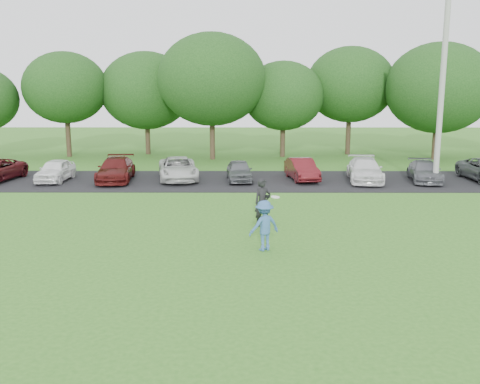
{
  "coord_description": "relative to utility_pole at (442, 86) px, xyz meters",
  "views": [
    {
      "loc": [
        0.08,
        -15.57,
        5.14
      ],
      "look_at": [
        0.0,
        3.5,
        1.3
      ],
      "focal_mm": 40.0,
      "sensor_mm": 36.0,
      "label": 1
    }
  ],
  "objects": [
    {
      "name": "utility_pole",
      "position": [
        0.0,
        0.0,
        0.0
      ],
      "size": [
        0.28,
        0.28,
        10.12
      ],
      "primitive_type": "cylinder",
      "color": "#A3A49F",
      "rests_on": "ground"
    },
    {
      "name": "frisbee_player",
      "position": [
        -9.31,
        -11.04,
        -4.26
      ],
      "size": [
        1.19,
        1.02,
        1.75
      ],
      "color": "#36619A",
      "rests_on": "ground"
    },
    {
      "name": "ground",
      "position": [
        -10.08,
        -11.69,
        -5.06
      ],
      "size": [
        100.0,
        100.0,
        0.0
      ],
      "primitive_type": "plane",
      "color": "#316B1E",
      "rests_on": "ground"
    },
    {
      "name": "parked_cars",
      "position": [
        -10.27,
        1.23,
        -4.44
      ],
      "size": [
        28.94,
        5.04,
        1.24
      ],
      "color": "#511118",
      "rests_on": "parking_lot"
    },
    {
      "name": "camera_bystander",
      "position": [
        -9.25,
        -8.06,
        -4.17
      ],
      "size": [
        0.76,
        0.65,
        1.78
      ],
      "color": "black",
      "rests_on": "ground"
    },
    {
      "name": "parking_lot",
      "position": [
        -10.08,
        1.31,
        -5.04
      ],
      "size": [
        32.0,
        6.5,
        0.03
      ],
      "primitive_type": "cube",
      "color": "black",
      "rests_on": "ground"
    },
    {
      "name": "tree_row",
      "position": [
        -8.57,
        11.07,
        -0.15
      ],
      "size": [
        42.39,
        9.85,
        8.64
      ],
      "color": "#38281C",
      "rests_on": "ground"
    }
  ]
}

